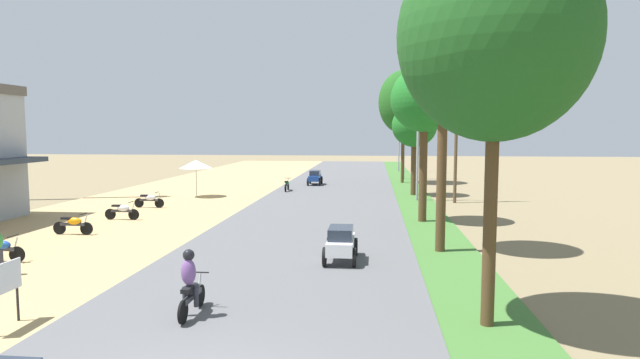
{
  "coord_description": "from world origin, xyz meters",
  "views": [
    {
      "loc": [
        2.94,
        -7.54,
        4.54
      ],
      "look_at": [
        -0.02,
        21.56,
        1.84
      ],
      "focal_mm": 29.35,
      "sensor_mm": 36.0,
      "label": 1
    }
  ],
  "objects_px": {
    "median_tree_fifth": "(403,102)",
    "median_tree_second": "(444,40)",
    "car_sedan_white": "(341,242)",
    "streetlamp_near": "(418,136)",
    "parked_motorbike_second": "(1,248)",
    "vendor_umbrella": "(196,164)",
    "median_tree_nearest": "(496,36)",
    "median_tree_fourth": "(414,126)",
    "parked_motorbike_third": "(73,224)",
    "car_sedan_blue": "(315,177)",
    "motorbike_ahead_second": "(287,184)",
    "median_tree_third": "(424,101)",
    "utility_pole_near": "(456,128)",
    "parked_motorbike_fourth": "(122,210)",
    "motorbike_foreground_rider": "(191,284)",
    "streetlamp_far": "(399,129)",
    "streetlamp_mid": "(404,129)",
    "parked_motorbike_fifth": "(150,199)",
    "street_signboard": "(1,284)"
  },
  "relations": [
    {
      "from": "parked_motorbike_fifth",
      "to": "utility_pole_near",
      "type": "height_order",
      "value": "utility_pole_near"
    },
    {
      "from": "motorbike_foreground_rider",
      "to": "median_tree_fourth",
      "type": "bearing_deg",
      "value": 74.03
    },
    {
      "from": "median_tree_nearest",
      "to": "parked_motorbike_third",
      "type": "bearing_deg",
      "value": 149.81
    },
    {
      "from": "motorbike_ahead_second",
      "to": "streetlamp_far",
      "type": "bearing_deg",
      "value": 65.75
    },
    {
      "from": "median_tree_third",
      "to": "vendor_umbrella",
      "type": "bearing_deg",
      "value": 150.2
    },
    {
      "from": "parked_motorbike_second",
      "to": "parked_motorbike_fourth",
      "type": "xyz_separation_m",
      "value": [
        0.06,
        8.65,
        0.0
      ]
    },
    {
      "from": "car_sedan_white",
      "to": "motorbike_foreground_rider",
      "type": "height_order",
      "value": "motorbike_foreground_rider"
    },
    {
      "from": "motorbike_foreground_rider",
      "to": "streetlamp_far",
      "type": "bearing_deg",
      "value": 81.3
    },
    {
      "from": "streetlamp_far",
      "to": "parked_motorbike_second",
      "type": "bearing_deg",
      "value": -109.99
    },
    {
      "from": "median_tree_fourth",
      "to": "median_tree_fifth",
      "type": "distance_m",
      "value": 9.08
    },
    {
      "from": "median_tree_nearest",
      "to": "motorbike_foreground_rider",
      "type": "height_order",
      "value": "median_tree_nearest"
    },
    {
      "from": "motorbike_ahead_second",
      "to": "parked_motorbike_fourth",
      "type": "bearing_deg",
      "value": -114.73
    },
    {
      "from": "car_sedan_white",
      "to": "streetlamp_near",
      "type": "bearing_deg",
      "value": 76.6
    },
    {
      "from": "motorbike_foreground_rider",
      "to": "median_tree_second",
      "type": "bearing_deg",
      "value": 48.18
    },
    {
      "from": "median_tree_third",
      "to": "utility_pole_near",
      "type": "distance_m",
      "value": 8.03
    },
    {
      "from": "median_tree_third",
      "to": "utility_pole_near",
      "type": "height_order",
      "value": "utility_pole_near"
    },
    {
      "from": "median_tree_nearest",
      "to": "median_tree_fourth",
      "type": "xyz_separation_m",
      "value": [
        0.18,
        25.04,
        -1.75
      ]
    },
    {
      "from": "parked_motorbike_third",
      "to": "street_signboard",
      "type": "height_order",
      "value": "street_signboard"
    },
    {
      "from": "vendor_umbrella",
      "to": "streetlamp_near",
      "type": "bearing_deg",
      "value": -1.04
    },
    {
      "from": "car_sedan_blue",
      "to": "vendor_umbrella",
      "type": "bearing_deg",
      "value": -129.39
    },
    {
      "from": "parked_motorbike_fourth",
      "to": "motorbike_foreground_rider",
      "type": "xyz_separation_m",
      "value": [
        8.27,
        -13.11,
        0.3
      ]
    },
    {
      "from": "parked_motorbike_third",
      "to": "vendor_umbrella",
      "type": "bearing_deg",
      "value": 86.12
    },
    {
      "from": "parked_motorbike_third",
      "to": "parked_motorbike_fourth",
      "type": "distance_m",
      "value": 3.89
    },
    {
      "from": "car_sedan_white",
      "to": "motorbike_ahead_second",
      "type": "bearing_deg",
      "value": 104.39
    },
    {
      "from": "median_tree_nearest",
      "to": "streetlamp_mid",
      "type": "bearing_deg",
      "value": 89.71
    },
    {
      "from": "parked_motorbike_second",
      "to": "streetlamp_near",
      "type": "height_order",
      "value": "streetlamp_near"
    },
    {
      "from": "streetlamp_mid",
      "to": "motorbike_foreground_rider",
      "type": "distance_m",
      "value": 38.5
    },
    {
      "from": "streetlamp_near",
      "to": "motorbike_foreground_rider",
      "type": "height_order",
      "value": "streetlamp_near"
    },
    {
      "from": "street_signboard",
      "to": "parked_motorbike_third",
      "type": "bearing_deg",
      "value": 113.69
    },
    {
      "from": "median_tree_second",
      "to": "median_tree_fourth",
      "type": "distance_m",
      "value": 17.74
    },
    {
      "from": "vendor_umbrella",
      "to": "motorbike_foreground_rider",
      "type": "relative_size",
      "value": 1.4
    },
    {
      "from": "parked_motorbike_fifth",
      "to": "parked_motorbike_third",
      "type": "bearing_deg",
      "value": -89.1
    },
    {
      "from": "median_tree_third",
      "to": "car_sedan_white",
      "type": "xyz_separation_m",
      "value": [
        -3.55,
        -8.5,
        -5.3
      ]
    },
    {
      "from": "street_signboard",
      "to": "median_tree_fifth",
      "type": "xyz_separation_m",
      "value": [
        10.9,
        35.21,
        5.93
      ]
    },
    {
      "from": "median_tree_second",
      "to": "vendor_umbrella",
      "type": "bearing_deg",
      "value": 134.44
    },
    {
      "from": "car_sedan_white",
      "to": "parked_motorbike_fifth",
      "type": "bearing_deg",
      "value": 136.03
    },
    {
      "from": "streetlamp_near",
      "to": "median_tree_nearest",
      "type": "bearing_deg",
      "value": -90.48
    },
    {
      "from": "parked_motorbike_second",
      "to": "motorbike_foreground_rider",
      "type": "bearing_deg",
      "value": -28.14
    },
    {
      "from": "parked_motorbike_fourth",
      "to": "vendor_umbrella",
      "type": "distance_m",
      "value": 9.62
    },
    {
      "from": "parked_motorbike_fourth",
      "to": "streetlamp_far",
      "type": "distance_m",
      "value": 37.67
    },
    {
      "from": "median_tree_fifth",
      "to": "vendor_umbrella",
      "type": "bearing_deg",
      "value": -141.79
    },
    {
      "from": "median_tree_nearest",
      "to": "motorbike_foreground_rider",
      "type": "relative_size",
      "value": 4.97
    },
    {
      "from": "median_tree_fifth",
      "to": "median_tree_second",
      "type": "bearing_deg",
      "value": -90.04
    },
    {
      "from": "median_tree_fifth",
      "to": "car_sedan_white",
      "type": "height_order",
      "value": "median_tree_fifth"
    },
    {
      "from": "median_tree_third",
      "to": "car_sedan_blue",
      "type": "distance_m",
      "value": 19.29
    },
    {
      "from": "car_sedan_white",
      "to": "streetlamp_mid",
      "type": "bearing_deg",
      "value": 82.96
    },
    {
      "from": "utility_pole_near",
      "to": "motorbike_foreground_rider",
      "type": "height_order",
      "value": "utility_pole_near"
    },
    {
      "from": "car_sedan_blue",
      "to": "motorbike_ahead_second",
      "type": "height_order",
      "value": "car_sedan_blue"
    },
    {
      "from": "vendor_umbrella",
      "to": "median_tree_fourth",
      "type": "bearing_deg",
      "value": 10.11
    },
    {
      "from": "parked_motorbike_fourth",
      "to": "motorbike_ahead_second",
      "type": "distance_m",
      "value": 14.83
    }
  ]
}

